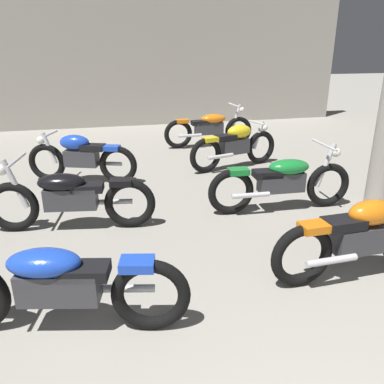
{
  "coord_description": "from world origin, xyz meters",
  "views": [
    {
      "loc": [
        -1.11,
        -0.03,
        2.3
      ],
      "look_at": [
        0.0,
        4.5,
        0.55
      ],
      "focal_mm": 36.88,
      "sensor_mm": 36.0,
      "label": 1
    }
  ],
  "objects_px": {
    "motorcycle_right_row_1": "(361,236)",
    "motorcycle_right_row_2": "(282,181)",
    "motorcycle_left_row_1": "(57,284)",
    "motorcycle_left_row_2": "(70,197)",
    "motorcycle_left_row_3": "(81,157)",
    "motorcycle_right_row_4": "(210,127)",
    "motorcycle_right_row_3": "(235,145)"
  },
  "relations": [
    {
      "from": "motorcycle_right_row_1",
      "to": "motorcycle_right_row_2",
      "type": "relative_size",
      "value": 0.91
    },
    {
      "from": "motorcycle_left_row_3",
      "to": "motorcycle_right_row_2",
      "type": "relative_size",
      "value": 0.87
    },
    {
      "from": "motorcycle_left_row_2",
      "to": "motorcycle_right_row_4",
      "type": "distance_m",
      "value": 4.95
    },
    {
      "from": "motorcycle_right_row_2",
      "to": "motorcycle_right_row_3",
      "type": "distance_m",
      "value": 2.18
    },
    {
      "from": "motorcycle_left_row_3",
      "to": "motorcycle_left_row_1",
      "type": "bearing_deg",
      "value": -91.67
    },
    {
      "from": "motorcycle_left_row_2",
      "to": "motorcycle_left_row_3",
      "type": "bearing_deg",
      "value": 86.94
    },
    {
      "from": "motorcycle_left_row_2",
      "to": "motorcycle_right_row_2",
      "type": "height_order",
      "value": "same"
    },
    {
      "from": "motorcycle_right_row_1",
      "to": "motorcycle_left_row_1",
      "type": "bearing_deg",
      "value": -177.21
    },
    {
      "from": "motorcycle_left_row_1",
      "to": "motorcycle_left_row_3",
      "type": "xyz_separation_m",
      "value": [
        0.12,
        3.97,
        0.01
      ]
    },
    {
      "from": "motorcycle_right_row_1",
      "to": "motorcycle_right_row_4",
      "type": "relative_size",
      "value": 0.91
    },
    {
      "from": "motorcycle_right_row_1",
      "to": "motorcycle_right_row_4",
      "type": "bearing_deg",
      "value": 89.27
    },
    {
      "from": "motorcycle_left_row_2",
      "to": "motorcycle_left_row_3",
      "type": "height_order",
      "value": "motorcycle_left_row_2"
    },
    {
      "from": "motorcycle_right_row_3",
      "to": "motorcycle_right_row_4",
      "type": "xyz_separation_m",
      "value": [
        0.01,
        1.82,
        -0.01
      ]
    },
    {
      "from": "motorcycle_left_row_1",
      "to": "motorcycle_right_row_2",
      "type": "relative_size",
      "value": 0.98
    },
    {
      "from": "motorcycle_left_row_1",
      "to": "motorcycle_right_row_1",
      "type": "relative_size",
      "value": 1.08
    },
    {
      "from": "motorcycle_left_row_1",
      "to": "motorcycle_left_row_2",
      "type": "xyz_separation_m",
      "value": [
        0.01,
        2.03,
        0.0
      ]
    },
    {
      "from": "motorcycle_left_row_3",
      "to": "motorcycle_right_row_4",
      "type": "relative_size",
      "value": 0.87
    },
    {
      "from": "motorcycle_left_row_3",
      "to": "motorcycle_right_row_1",
      "type": "distance_m",
      "value": 4.76
    },
    {
      "from": "motorcycle_left_row_1",
      "to": "motorcycle_right_row_3",
      "type": "bearing_deg",
      "value": 53.92
    },
    {
      "from": "motorcycle_right_row_2",
      "to": "motorcycle_right_row_4",
      "type": "distance_m",
      "value": 3.99
    },
    {
      "from": "motorcycle_right_row_2",
      "to": "motorcycle_right_row_4",
      "type": "relative_size",
      "value": 1.0
    },
    {
      "from": "motorcycle_left_row_1",
      "to": "motorcycle_right_row_2",
      "type": "distance_m",
      "value": 3.55
    },
    {
      "from": "motorcycle_right_row_3",
      "to": "motorcycle_left_row_3",
      "type": "bearing_deg",
      "value": -176.58
    },
    {
      "from": "motorcycle_left_row_2",
      "to": "motorcycle_right_row_4",
      "type": "height_order",
      "value": "same"
    },
    {
      "from": "motorcycle_right_row_3",
      "to": "motorcycle_left_row_1",
      "type": "bearing_deg",
      "value": -126.08
    },
    {
      "from": "motorcycle_right_row_2",
      "to": "motorcycle_right_row_3",
      "type": "xyz_separation_m",
      "value": [
        0.05,
        2.17,
        0.01
      ]
    },
    {
      "from": "motorcycle_left_row_1",
      "to": "motorcycle_right_row_1",
      "type": "height_order",
      "value": "motorcycle_left_row_1"
    },
    {
      "from": "motorcycle_left_row_2",
      "to": "motorcycle_left_row_3",
      "type": "relative_size",
      "value": 1.15
    },
    {
      "from": "motorcycle_left_row_2",
      "to": "motorcycle_right_row_1",
      "type": "relative_size",
      "value": 1.09
    },
    {
      "from": "motorcycle_left_row_1",
      "to": "motorcycle_left_row_2",
      "type": "relative_size",
      "value": 0.99
    },
    {
      "from": "motorcycle_left_row_3",
      "to": "motorcycle_right_row_4",
      "type": "bearing_deg",
      "value": 34.35
    },
    {
      "from": "motorcycle_right_row_2",
      "to": "motorcycle_right_row_3",
      "type": "relative_size",
      "value": 1.12
    }
  ]
}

